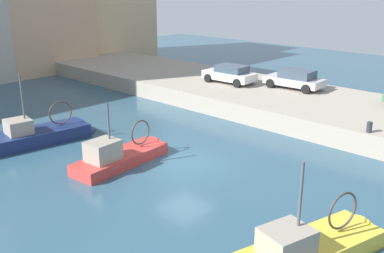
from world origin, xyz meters
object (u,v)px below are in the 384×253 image
object	(u,v)px
fishing_boat_red	(125,159)
mooring_bollard_mid	(369,127)
parked_car_silver	(295,79)
parked_car_white	(230,74)
fishing_boat_navy	(40,141)

from	to	relation	value
fishing_boat_red	mooring_bollard_mid	distance (m)	12.46
mooring_bollard_mid	parked_car_silver	bearing A→B (deg)	53.39
parked_car_white	fishing_boat_navy	bearing A→B (deg)	174.42
parked_car_silver	parked_car_white	bearing A→B (deg)	111.47
fishing_boat_red	parked_car_white	size ratio (longest dim) A/B	1.48
parked_car_white	mooring_bollard_mid	world-z (taller)	parked_car_white
parked_car_white	parked_car_silver	bearing A→B (deg)	-68.53
fishing_boat_navy	mooring_bollard_mid	size ratio (longest dim) A/B	12.82
parked_car_silver	fishing_boat_navy	bearing A→B (deg)	160.29
fishing_boat_red	parked_car_white	world-z (taller)	fishing_boat_red
parked_car_silver	parked_car_white	world-z (taller)	parked_car_silver
parked_car_silver	parked_car_white	size ratio (longest dim) A/B	1.04
fishing_boat_red	mooring_bollard_mid	bearing A→B (deg)	-41.37
parked_car_silver	mooring_bollard_mid	distance (m)	9.88
fishing_boat_navy	fishing_boat_red	bearing A→B (deg)	-75.42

